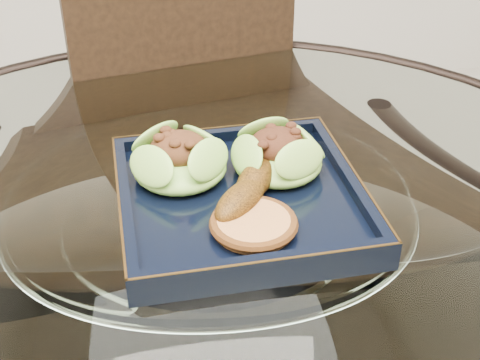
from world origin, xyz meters
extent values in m
cylinder|color=white|center=(0.00, 0.00, 0.76)|extent=(1.10, 1.10, 0.01)
torus|color=black|center=(0.00, 0.00, 0.76)|extent=(1.13, 1.13, 0.02)
cylinder|color=black|center=(0.28, 0.28, 0.38)|extent=(0.04, 0.04, 0.75)
cylinder|color=black|center=(-0.28, 0.28, 0.38)|extent=(0.04, 0.04, 0.75)
cube|color=black|center=(0.05, 0.29, 0.44)|extent=(0.48, 0.48, 0.04)
cube|color=black|center=(0.01, 0.47, 0.70)|extent=(0.38, 0.11, 0.44)
cylinder|color=black|center=(-0.16, 0.42, 0.21)|extent=(0.03, 0.03, 0.43)
cylinder|color=black|center=(0.18, 0.50, 0.21)|extent=(0.03, 0.03, 0.43)
cube|color=black|center=(0.04, 0.04, 0.77)|extent=(0.29, 0.29, 0.02)
ellipsoid|color=#5FB033|center=(-0.03, 0.09, 0.80)|extent=(0.14, 0.14, 0.04)
ellipsoid|color=#69A02E|center=(0.09, 0.08, 0.80)|extent=(0.11, 0.11, 0.04)
ellipsoid|color=#683D0B|center=(0.06, 0.05, 0.80)|extent=(0.12, 0.17, 0.03)
cylinder|color=#C57E41|center=(0.04, -0.03, 0.79)|extent=(0.10, 0.10, 0.02)
camera|label=1|loc=(-0.05, -0.57, 1.21)|focal=50.00mm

